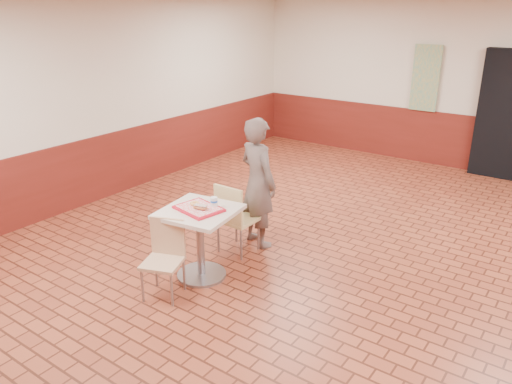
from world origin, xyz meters
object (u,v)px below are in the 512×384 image
Objects in this scene: chair_main_back at (234,215)px; ring_donut at (195,203)px; main_table at (200,232)px; serving_tray at (199,209)px; customer at (258,183)px; long_john_donut at (200,207)px; chair_main_front at (165,254)px; paper_cup at (214,201)px.

ring_donut is at bearing 86.45° from chair_main_back.
ring_donut is (-0.08, 0.03, 0.31)m from main_table.
serving_tray is at bearing 93.84° from chair_main_back.
chair_main_back is 0.55× the size of customer.
long_john_donut reaches higher than serving_tray.
chair_main_front is 1.14m from chair_main_back.
ring_donut reaches higher than main_table.
long_john_donut is (0.09, -0.69, 0.36)m from chair_main_back.
chair_main_front is (-0.07, -0.47, -0.09)m from main_table.
serving_tray is 4.71× the size of ring_donut.
serving_tray is (-0.03, -1.05, 0.01)m from customer.
chair_main_front is at bearing -106.75° from paper_cup.
customer is (0.07, 0.39, 0.32)m from chair_main_back.
long_john_donut is at bearing -23.19° from ring_donut.
serving_tray is (0.00, 0.00, 0.28)m from main_table.
main_table is at bearing -17.73° from ring_donut.
customer is 16.12× the size of ring_donut.
long_john_donut is (0.12, 0.44, 0.40)m from chair_main_front.
main_table is 0.49× the size of customer.
ring_donut is at bearing 70.41° from chair_main_front.
customer is at bearing 90.96° from long_john_donut.
serving_tray is 2.78× the size of long_john_donut.
serving_tray is at bearing 149.04° from long_john_donut.
customer is at bearing -99.92° from chair_main_back.
chair_main_front is 0.50× the size of customer.
chair_main_back is at bearing 105.23° from paper_cup.
serving_tray is 0.18m from paper_cup.
main_table is at bearing 93.84° from chair_main_back.
paper_cup reaches higher than chair_main_back.
chair_main_front is at bearing 103.41° from customer.
main_table is 4.71× the size of long_john_donut.
main_table is 0.32m from ring_donut.
ring_donut is (-0.12, -1.03, 0.04)m from customer.
paper_cup is (0.11, 0.13, 0.07)m from serving_tray.
customer reaches higher than chair_main_front.
customer is (0.11, 1.52, 0.36)m from chair_main_front.
chair_main_back reaches higher than serving_tray.
ring_donut is at bearing 100.83° from customer.
main_table is 1.69× the size of serving_tray.
chair_main_back is at bearing 96.90° from customer.
chair_main_front is 4.77× the size of long_john_donut.
customer reaches higher than ring_donut.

